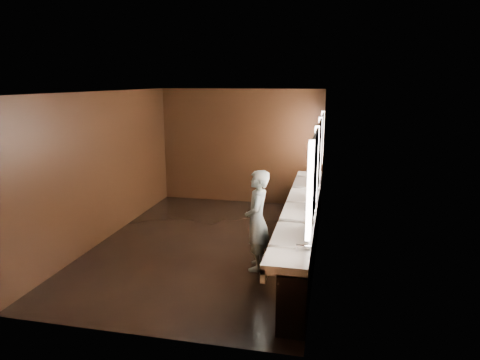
# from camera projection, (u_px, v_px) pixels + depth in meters

# --- Properties ---
(floor) EXTENTS (6.00, 6.00, 0.00)m
(floor) POSITION_uv_depth(u_px,v_px,m) (207.00, 244.00, 8.00)
(floor) COLOR black
(floor) RESTS_ON ground
(ceiling) EXTENTS (4.00, 6.00, 0.02)m
(ceiling) POSITION_uv_depth(u_px,v_px,m) (205.00, 92.00, 7.37)
(ceiling) COLOR #2D2D2B
(ceiling) RESTS_ON wall_back
(wall_back) EXTENTS (4.00, 0.02, 2.80)m
(wall_back) POSITION_uv_depth(u_px,v_px,m) (241.00, 147.00, 10.54)
(wall_back) COLOR black
(wall_back) RESTS_ON floor
(wall_front) EXTENTS (4.00, 0.02, 2.80)m
(wall_front) POSITION_uv_depth(u_px,v_px,m) (130.00, 224.00, 4.83)
(wall_front) COLOR black
(wall_front) RESTS_ON floor
(wall_left) EXTENTS (0.02, 6.00, 2.80)m
(wall_left) POSITION_uv_depth(u_px,v_px,m) (105.00, 166.00, 8.10)
(wall_left) COLOR black
(wall_left) RESTS_ON floor
(wall_right) EXTENTS (0.02, 6.00, 2.80)m
(wall_right) POSITION_uv_depth(u_px,v_px,m) (319.00, 176.00, 7.27)
(wall_right) COLOR black
(wall_right) RESTS_ON floor
(sink_counter) EXTENTS (0.55, 5.40, 1.01)m
(sink_counter) POSITION_uv_depth(u_px,v_px,m) (305.00, 226.00, 7.52)
(sink_counter) COLOR black
(sink_counter) RESTS_ON floor
(mirror_band) EXTENTS (0.06, 5.03, 1.15)m
(mirror_band) POSITION_uv_depth(u_px,v_px,m) (318.00, 156.00, 7.20)
(mirror_band) COLOR white
(mirror_band) RESTS_ON wall_right
(person) EXTENTS (0.43, 0.62, 1.63)m
(person) POSITION_uv_depth(u_px,v_px,m) (257.00, 220.00, 6.81)
(person) COLOR #9ACDE6
(person) RESTS_ON floor
(trash_bin) EXTENTS (0.50, 0.50, 0.60)m
(trash_bin) POSITION_uv_depth(u_px,v_px,m) (289.00, 246.00, 7.12)
(trash_bin) COLOR #232326
(trash_bin) RESTS_ON floor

